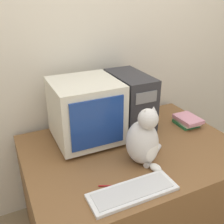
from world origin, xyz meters
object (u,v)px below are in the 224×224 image
object	(u,v)px
crt_monitor	(86,111)
pen	(112,186)
computer_tower	(130,102)
book_stack	(187,121)
keyboard	(133,192)
cat	(144,141)

from	to	relation	value
crt_monitor	pen	xyz separation A→B (m)	(-0.05, -0.50, -0.21)
computer_tower	book_stack	distance (m)	0.47
book_stack	keyboard	bearing A→B (deg)	-147.29
keyboard	book_stack	xyz separation A→B (m)	(0.73, 0.47, 0.02)
crt_monitor	cat	world-z (taller)	crt_monitor
crt_monitor	computer_tower	bearing A→B (deg)	5.26
keyboard	book_stack	world-z (taller)	book_stack
crt_monitor	book_stack	distance (m)	0.78
crt_monitor	pen	bearing A→B (deg)	-95.20
crt_monitor	keyboard	size ratio (longest dim) A/B	0.92
computer_tower	keyboard	bearing A→B (deg)	-117.10
crt_monitor	book_stack	world-z (taller)	crt_monitor
computer_tower	keyboard	size ratio (longest dim) A/B	0.92
cat	pen	distance (m)	0.31
cat	computer_tower	bearing A→B (deg)	57.16
cat	book_stack	size ratio (longest dim) A/B	1.75
pen	cat	bearing A→B (deg)	24.69
computer_tower	book_stack	world-z (taller)	computer_tower
book_stack	pen	distance (m)	0.88
cat	pen	size ratio (longest dim) A/B	2.67
computer_tower	book_stack	bearing A→B (deg)	-19.94
cat	book_stack	bearing A→B (deg)	10.87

